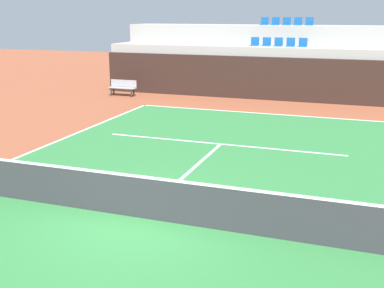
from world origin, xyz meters
The scene contains 12 objects.
ground_plane centered at (0.00, 0.00, 0.00)m, with size 80.00×80.00×0.00m, color brown.
court_surface centered at (0.00, 0.00, 0.01)m, with size 11.00×24.00×0.01m, color #2D7238.
baseline_far centered at (0.00, 11.95, 0.01)m, with size 11.00×0.10×0.00m, color white.
service_line_far centered at (0.00, 6.40, 0.01)m, with size 8.26×0.10×0.00m, color white.
centre_service_line centered at (0.00, 3.20, 0.01)m, with size 0.10×6.40×0.00m, color white.
back_wall centered at (0.00, 15.52, 1.08)m, with size 18.37×0.30×2.16m, color black.
stands_tier_lower centered at (0.00, 16.87, 1.31)m, with size 18.37×2.40×2.61m, color #9E9E99.
stands_tier_upper centered at (0.00, 19.27, 1.81)m, with size 18.37×2.40×3.63m, color #9E9E99.
seating_row_lower centered at (0.00, 16.97, 2.74)m, with size 2.96×0.44×0.44m.
seating_row_upper centered at (0.00, 19.37, 3.75)m, with size 2.96×0.44×0.44m.
tennis_net centered at (0.00, 0.00, 0.51)m, with size 11.08×0.08×1.07m.
player_bench centered at (-7.68, 14.05, 0.51)m, with size 1.50×0.40×0.85m.
Camera 1 is at (4.36, -8.69, 4.31)m, focal length 44.93 mm.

